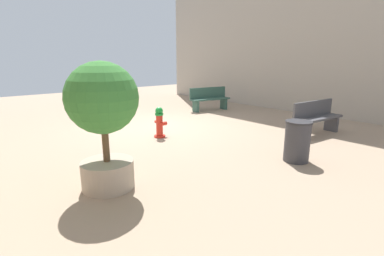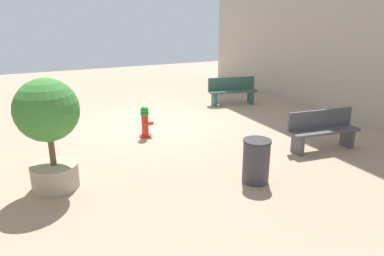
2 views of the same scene
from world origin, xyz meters
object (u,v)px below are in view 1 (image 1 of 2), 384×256
object	(u,v)px
bench_far	(316,117)
trash_bin	(297,141)
fire_hydrant	(160,122)
planter_tree	(103,113)
bench_near	(209,98)

from	to	relation	value
bench_far	trash_bin	size ratio (longest dim) A/B	2.10
fire_hydrant	bench_far	distance (m)	4.45
bench_far	planter_tree	xyz separation A→B (m)	(6.01, -0.63, 0.77)
fire_hydrant	bench_near	xyz separation A→B (m)	(-3.96, -2.10, 0.08)
fire_hydrant	bench_near	bearing A→B (deg)	-152.04
bench_far	planter_tree	world-z (taller)	planter_tree
trash_bin	fire_hydrant	bearing A→B (deg)	-72.16
bench_near	trash_bin	distance (m)	6.24
planter_tree	bench_near	bearing A→B (deg)	-147.18
planter_tree	trash_bin	xyz separation A→B (m)	(-3.56, 1.42, -0.84)
fire_hydrant	planter_tree	world-z (taller)	planter_tree
fire_hydrant	bench_near	distance (m)	4.48
fire_hydrant	bench_near	size ratio (longest dim) A/B	0.47
trash_bin	bench_near	bearing A→B (deg)	-117.17
fire_hydrant	planter_tree	distance (m)	3.30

